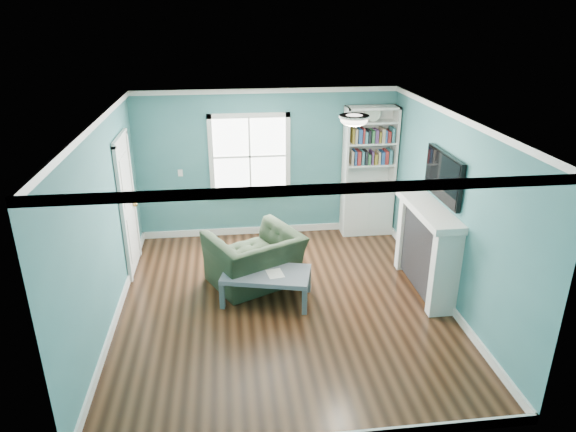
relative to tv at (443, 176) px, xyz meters
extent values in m
plane|color=black|center=(-2.20, -0.20, -1.72)|extent=(5.00, 5.00, 0.00)
plane|color=#347077|center=(-2.20, 2.30, -0.43)|extent=(4.50, 0.00, 4.50)
plane|color=#347077|center=(-2.20, -2.70, -0.43)|extent=(4.50, 0.00, 4.50)
plane|color=#347077|center=(-4.45, -0.20, -0.43)|extent=(0.00, 5.00, 5.00)
plane|color=#347077|center=(0.05, -0.20, -0.43)|extent=(0.00, 5.00, 5.00)
plane|color=white|center=(-2.20, -0.20, 0.88)|extent=(5.00, 5.00, 0.00)
cube|color=white|center=(-2.20, 2.28, -1.66)|extent=(4.50, 0.03, 0.12)
cube|color=white|center=(-4.44, -0.20, -1.66)|extent=(0.03, 5.00, 0.12)
cube|color=white|center=(0.03, -0.20, -1.66)|extent=(0.03, 5.00, 0.12)
cube|color=white|center=(-2.20, 2.28, 0.84)|extent=(4.50, 0.04, 0.08)
cube|color=white|center=(-2.20, -2.68, 0.84)|extent=(4.50, 0.04, 0.08)
cube|color=white|center=(-4.43, -0.20, 0.84)|extent=(0.04, 5.00, 0.08)
cube|color=white|center=(0.03, -0.20, 0.84)|extent=(0.04, 5.00, 0.08)
cube|color=white|center=(-2.50, 2.29, -0.27)|extent=(1.24, 0.01, 1.34)
cube|color=white|center=(-3.16, 2.28, -0.27)|extent=(0.08, 0.06, 1.50)
cube|color=white|center=(-1.84, 2.28, -0.27)|extent=(0.08, 0.06, 1.50)
cube|color=white|center=(-2.50, 2.28, -0.98)|extent=(1.40, 0.06, 0.08)
cube|color=white|center=(-2.50, 2.28, 0.44)|extent=(1.40, 0.06, 0.08)
cube|color=white|center=(-2.50, 2.28, -0.27)|extent=(1.24, 0.03, 0.03)
cube|color=white|center=(-2.50, 2.28, -0.27)|extent=(0.03, 0.03, 1.34)
cube|color=silver|center=(-0.43, 2.10, -1.27)|extent=(0.90, 0.35, 0.90)
cube|color=silver|center=(-0.86, 2.10, -0.12)|extent=(0.04, 0.35, 1.40)
cube|color=silver|center=(0.00, 2.10, -0.12)|extent=(0.04, 0.35, 1.40)
cube|color=silver|center=(-0.43, 2.26, -0.12)|extent=(0.90, 0.02, 1.40)
cube|color=silver|center=(-0.43, 2.10, 0.55)|extent=(0.90, 0.35, 0.04)
cube|color=silver|center=(-0.43, 2.10, -0.80)|extent=(0.84, 0.33, 0.03)
cube|color=silver|center=(-0.43, 2.10, -0.42)|extent=(0.84, 0.33, 0.03)
cube|color=silver|center=(-0.43, 2.10, -0.04)|extent=(0.84, 0.33, 0.03)
cube|color=silver|center=(-0.43, 2.10, 0.32)|extent=(0.84, 0.33, 0.03)
cube|color=tan|center=(-0.43, 2.08, -0.30)|extent=(0.70, 0.25, 0.22)
cube|color=#264C8C|center=(-0.43, 2.08, 0.08)|extent=(0.70, 0.25, 0.22)
cylinder|color=beige|center=(-0.43, 2.05, 0.46)|extent=(0.26, 0.06, 0.26)
cube|color=black|center=(-0.11, 0.00, -1.12)|extent=(0.30, 1.20, 1.10)
cube|color=black|center=(-0.13, 0.00, -1.32)|extent=(0.22, 0.65, 0.70)
cube|color=silver|center=(-0.13, -0.67, -1.12)|extent=(0.36, 0.16, 1.20)
cube|color=silver|center=(-0.13, 0.67, -1.12)|extent=(0.36, 0.16, 1.20)
cube|color=silver|center=(-0.15, 0.00, -0.47)|extent=(0.44, 1.58, 0.10)
cube|color=black|center=(0.00, 0.00, 0.00)|extent=(0.06, 1.10, 0.65)
cube|color=silver|center=(-4.43, 1.20, -0.70)|extent=(0.04, 0.80, 2.05)
cube|color=white|center=(-4.42, 0.75, -0.70)|extent=(0.05, 0.08, 2.13)
cube|color=white|center=(-4.42, 1.65, -0.70)|extent=(0.05, 0.08, 2.13)
cube|color=white|center=(-4.42, 1.20, 0.36)|extent=(0.05, 0.98, 0.08)
sphere|color=#BF8C3F|center=(-4.37, 1.50, -0.77)|extent=(0.07, 0.07, 0.07)
ellipsoid|color=white|center=(-1.30, -0.10, 0.82)|extent=(0.34, 0.34, 0.15)
cylinder|color=white|center=(-1.30, -0.10, 0.86)|extent=(0.38, 0.38, 0.03)
cube|color=white|center=(-3.70, 2.28, -0.52)|extent=(0.08, 0.01, 0.12)
imported|color=black|center=(-2.56, 0.46, -1.19)|extent=(1.46, 1.27, 1.08)
cube|color=#4E575E|center=(-3.04, -0.18, -1.54)|extent=(0.08, 0.08, 0.37)
cube|color=#4E575E|center=(-1.95, -0.46, -1.54)|extent=(0.08, 0.08, 0.37)
cube|color=#4E575E|center=(-2.90, 0.39, -1.54)|extent=(0.08, 0.08, 0.37)
cube|color=#4E575E|center=(-1.80, 0.11, -1.54)|extent=(0.08, 0.08, 0.37)
cube|color=slate|center=(-2.42, -0.03, -1.32)|extent=(1.32, 0.92, 0.07)
cube|color=white|center=(-2.31, -0.09, -1.29)|extent=(0.25, 0.30, 0.00)
camera|label=1|loc=(-2.88, -6.30, 2.12)|focal=32.00mm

